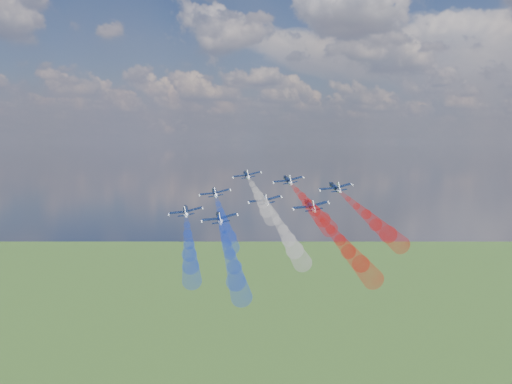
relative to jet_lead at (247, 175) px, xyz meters
The scene contains 16 objects.
jet_lead is the anchor object (origin of this frame).
trail_lead 26.80m from the jet_lead, 41.98° to the right, with size 4.05×42.87×4.05m, color silver, non-canonical shape.
jet_inner_left 17.68m from the jet_lead, 83.22° to the right, with size 9.72×12.15×3.24m, color black, non-canonical shape.
trail_inner_left 41.84m from the jet_lead, 57.99° to the right, with size 4.05×42.87×4.05m, color blue, non-canonical shape.
jet_inner_right 16.61m from the jet_lead, ahead, with size 9.72×12.15×3.24m, color black, non-canonical shape.
trail_inner_right 40.69m from the jet_lead, 26.06° to the right, with size 4.05×42.87×4.05m, color red, non-canonical shape.
jet_outer_left 34.61m from the jet_lead, 79.11° to the right, with size 9.72×12.15×3.24m, color black, non-canonical shape.
trail_outer_left 58.36m from the jet_lead, 62.84° to the right, with size 4.05×42.87×4.05m, color blue, non-canonical shape.
jet_center_third 27.45m from the jet_lead, 38.64° to the right, with size 9.72×12.15×3.24m, color black, non-canonical shape.
trail_center_third 54.22m from the jet_lead, 40.30° to the right, with size 4.05×42.87×4.05m, color silver, non-canonical shape.
jet_outer_right 35.44m from the jet_lead, ahead, with size 9.72×12.15×3.24m, color black, non-canonical shape.
trail_outer_right 59.02m from the jet_lead, 20.62° to the right, with size 4.05×42.87×4.05m, color red, non-canonical shape.
jet_rear_left 40.68m from the jet_lead, 59.48° to the right, with size 9.72×12.15×3.24m, color black, non-canonical shape.
trail_rear_left 66.74m from the jet_lead, 52.50° to the right, with size 4.05×42.87×4.05m, color blue, non-canonical shape.
jet_rear_right 42.58m from the jet_lead, 26.58° to the right, with size 9.72×12.15×3.24m, color black, non-canonical shape.
trail_rear_right 68.79m from the jet_lead, 32.50° to the right, with size 4.05×42.87×4.05m, color red, non-canonical shape.
Camera 1 is at (88.56, -127.02, 172.62)m, focal length 40.25 mm.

